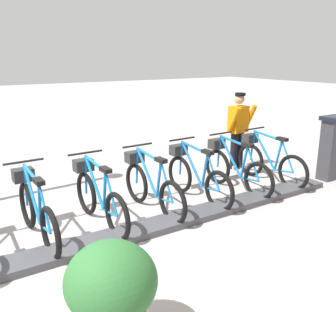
% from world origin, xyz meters
% --- Properties ---
extents(ground_plane, '(60.00, 60.00, 0.00)m').
position_xyz_m(ground_plane, '(0.00, 0.00, 0.00)').
color(ground_plane, '#B1A4A5').
extents(dock_rail_base, '(0.44, 9.66, 0.10)m').
position_xyz_m(dock_rail_base, '(0.00, 0.00, 0.05)').
color(dock_rail_base, '#47474C').
rests_on(dock_rail_base, ground).
extents(payment_kiosk, '(0.36, 0.52, 1.28)m').
position_xyz_m(payment_kiosk, '(0.05, -5.39, 0.67)').
color(payment_kiosk, '#38383D').
rests_on(payment_kiosk, ground).
extents(bike_docked_0, '(1.72, 0.54, 1.02)m').
position_xyz_m(bike_docked_0, '(0.62, -4.23, 0.43)').
color(bike_docked_0, black).
rests_on(bike_docked_0, ground).
extents(bike_docked_1, '(1.72, 0.54, 1.02)m').
position_xyz_m(bike_docked_1, '(0.62, -3.34, 0.43)').
color(bike_docked_1, black).
rests_on(bike_docked_1, ground).
extents(bike_docked_2, '(1.72, 0.54, 1.02)m').
position_xyz_m(bike_docked_2, '(0.62, -2.46, 0.43)').
color(bike_docked_2, black).
rests_on(bike_docked_2, ground).
extents(bike_docked_3, '(1.72, 0.54, 1.02)m').
position_xyz_m(bike_docked_3, '(0.62, -1.57, 0.43)').
color(bike_docked_3, black).
rests_on(bike_docked_3, ground).
extents(bike_docked_4, '(1.72, 0.54, 1.02)m').
position_xyz_m(bike_docked_4, '(0.62, -0.68, 0.43)').
color(bike_docked_4, black).
rests_on(bike_docked_4, ground).
extents(bike_docked_5, '(1.72, 0.54, 1.02)m').
position_xyz_m(bike_docked_5, '(0.62, 0.20, 0.43)').
color(bike_docked_5, black).
rests_on(bike_docked_5, ground).
extents(worker_near_rack, '(0.48, 0.65, 1.66)m').
position_xyz_m(worker_near_rack, '(1.58, -4.31, 0.91)').
color(worker_near_rack, white).
rests_on(worker_near_rack, ground).
extents(planter_bush, '(0.76, 0.76, 0.97)m').
position_xyz_m(planter_bush, '(-1.71, 0.16, 0.54)').
color(planter_bush, '#59544C').
rests_on(planter_bush, ground).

